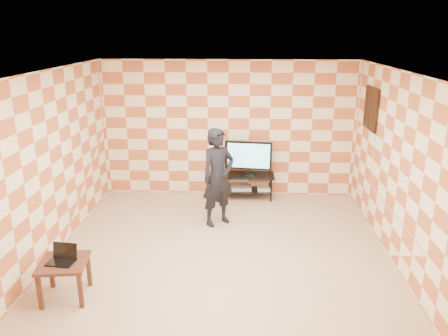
% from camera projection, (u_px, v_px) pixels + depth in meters
% --- Properties ---
extents(floor, '(5.00, 5.00, 0.00)m').
position_uv_depth(floor, '(222.00, 252.00, 6.66)').
color(floor, tan).
rests_on(floor, ground).
extents(wall_back, '(5.00, 0.02, 2.70)m').
position_uv_depth(wall_back, '(228.00, 129.00, 8.63)').
color(wall_back, beige).
rests_on(wall_back, ground).
extents(wall_front, '(5.00, 0.02, 2.70)m').
position_uv_depth(wall_front, '(208.00, 252.00, 3.87)').
color(wall_front, beige).
rests_on(wall_front, ground).
extents(wall_left, '(0.02, 5.00, 2.70)m').
position_uv_depth(wall_left, '(51.00, 165.00, 6.36)').
color(wall_left, beige).
rests_on(wall_left, ground).
extents(wall_right, '(0.02, 5.00, 2.70)m').
position_uv_depth(wall_right, '(399.00, 170.00, 6.14)').
color(wall_right, beige).
rests_on(wall_right, ground).
extents(ceiling, '(5.00, 5.00, 0.02)m').
position_uv_depth(ceiling, '(222.00, 71.00, 5.84)').
color(ceiling, white).
rests_on(ceiling, wall_back).
extents(wall_art, '(0.04, 0.72, 0.72)m').
position_uv_depth(wall_art, '(371.00, 109.00, 7.44)').
color(wall_art, black).
rests_on(wall_art, wall_right).
extents(tv_stand, '(1.03, 0.46, 0.50)m').
position_uv_depth(tv_stand, '(248.00, 181.00, 8.68)').
color(tv_stand, black).
rests_on(tv_stand, floor).
extents(tv, '(0.92, 0.20, 0.67)m').
position_uv_depth(tv, '(248.00, 156.00, 8.52)').
color(tv, black).
rests_on(tv, tv_stand).
extents(dvd_player, '(0.41, 0.30, 0.07)m').
position_uv_depth(dvd_player, '(241.00, 188.00, 8.75)').
color(dvd_player, '#AFAFB1').
rests_on(dvd_player, tv_stand).
extents(game_console, '(0.25, 0.19, 0.06)m').
position_uv_depth(game_console, '(264.00, 189.00, 8.69)').
color(game_console, silver).
rests_on(game_console, tv_stand).
extents(side_table, '(0.64, 0.64, 0.50)m').
position_uv_depth(side_table, '(64.00, 268.00, 5.42)').
color(side_table, '#32190F').
rests_on(side_table, floor).
extents(laptop, '(0.35, 0.29, 0.21)m').
position_uv_depth(laptop, '(63.00, 258.00, 5.39)').
color(laptop, black).
rests_on(laptop, side_table).
extents(person, '(0.74, 0.70, 1.69)m').
position_uv_depth(person, '(218.00, 177.00, 7.39)').
color(person, black).
rests_on(person, floor).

